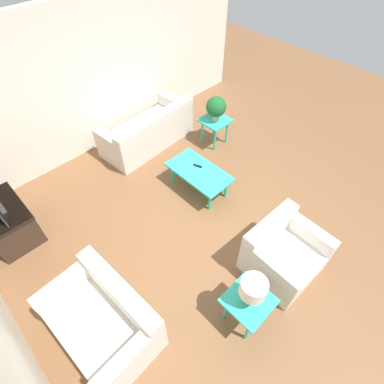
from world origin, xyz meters
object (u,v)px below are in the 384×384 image
at_px(coffee_table, 199,173).
at_px(tv_stand_chest, 7,221).
at_px(table_lamp, 253,289).
at_px(armchair, 282,254).
at_px(loveseat, 105,320).
at_px(side_table_lamp, 248,303).
at_px(sofa, 149,132).
at_px(side_table_plant, 215,123).
at_px(potted_plant, 216,107).

xyz_separation_m(coffee_table, tv_stand_chest, (1.35, 2.81, -0.07)).
distance_m(tv_stand_chest, table_lamp, 3.79).
height_order(armchair, coffee_table, armchair).
xyz_separation_m(loveseat, tv_stand_chest, (2.29, 0.26, 0.01)).
xyz_separation_m(loveseat, table_lamp, (-1.10, -1.34, 0.55)).
bearing_deg(tv_stand_chest, table_lamp, -154.75).
bearing_deg(armchair, loveseat, 159.13).
height_order(armchair, side_table_lamp, armchair).
bearing_deg(side_table_lamp, sofa, -20.56).
relative_size(sofa, side_table_plant, 3.53).
bearing_deg(tv_stand_chest, loveseat, -173.57).
bearing_deg(potted_plant, side_table_plant, -45.00).
bearing_deg(side_table_lamp, armchair, -82.51).
distance_m(sofa, potted_plant, 1.46).
relative_size(armchair, side_table_lamp, 1.79).
xyz_separation_m(side_table_plant, side_table_lamp, (-2.76, 2.39, 0.00)).
bearing_deg(coffee_table, loveseat, 110.23).
height_order(sofa, table_lamp, table_lamp).
xyz_separation_m(sofa, side_table_plant, (-0.90, -1.02, 0.17)).
distance_m(side_table_plant, side_table_lamp, 3.65).
relative_size(side_table_plant, table_lamp, 1.23).
bearing_deg(armchair, sofa, 85.39).
bearing_deg(sofa, coffee_table, 80.00).
relative_size(coffee_table, side_table_plant, 2.04).
xyz_separation_m(armchair, coffee_table, (1.91, -0.25, 0.07)).
bearing_deg(coffee_table, potted_plant, -58.43).
height_order(side_table_plant, tv_stand_chest, tv_stand_chest).
bearing_deg(loveseat, armchair, 63.96).
bearing_deg(table_lamp, potted_plant, -40.83).
relative_size(sofa, potted_plant, 4.06).
relative_size(tv_stand_chest, table_lamp, 2.18).
distance_m(loveseat, coffee_table, 2.72).
xyz_separation_m(side_table_lamp, potted_plant, (2.76, -2.39, 0.37)).
bearing_deg(side_table_plant, sofa, 48.59).
bearing_deg(tv_stand_chest, potted_plant, -98.96).
bearing_deg(side_table_lamp, tv_stand_chest, 25.25).
relative_size(sofa, coffee_table, 1.73).
xyz_separation_m(loveseat, side_table_plant, (1.66, -3.73, 0.16)).
height_order(coffee_table, tv_stand_chest, tv_stand_chest).
distance_m(sofa, side_table_lamp, 3.91).
relative_size(tv_stand_chest, potted_plant, 2.04).
distance_m(loveseat, side_table_plant, 4.09).
height_order(side_table_plant, potted_plant, potted_plant).
xyz_separation_m(loveseat, coffee_table, (0.94, -2.55, 0.08)).
height_order(sofa, side_table_lamp, sofa).
xyz_separation_m(loveseat, potted_plant, (1.66, -3.73, 0.53)).
bearing_deg(side_table_plant, table_lamp, 139.17).
bearing_deg(side_table_plant, loveseat, 114.05).
relative_size(loveseat, potted_plant, 2.89).
xyz_separation_m(potted_plant, table_lamp, (-2.76, 2.39, 0.02)).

